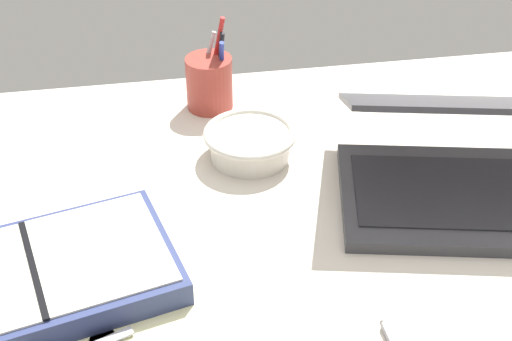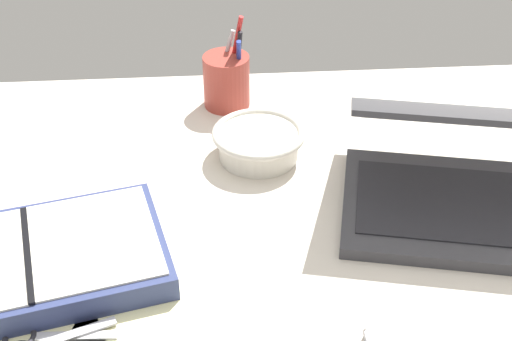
# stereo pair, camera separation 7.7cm
# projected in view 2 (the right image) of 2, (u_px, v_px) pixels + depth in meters

# --- Properties ---
(desk_top) EXTENTS (1.40, 1.00, 0.02)m
(desk_top) POSITION_uv_depth(u_px,v_px,m) (245.00, 259.00, 0.94)
(desk_top) COLOR beige
(desk_top) RESTS_ON ground
(laptop) EXTENTS (0.37, 0.35, 0.18)m
(laptop) POSITION_uv_depth(u_px,v_px,m) (459.00, 176.00, 0.99)
(laptop) COLOR #38383D
(laptop) RESTS_ON desk_top
(bowl) EXTENTS (0.14, 0.14, 0.05)m
(bowl) POSITION_uv_depth(u_px,v_px,m) (259.00, 142.00, 1.10)
(bowl) COLOR silver
(bowl) RESTS_ON desk_top
(pen_cup) EXTENTS (0.08, 0.08, 0.16)m
(pen_cup) POSITION_uv_depth(u_px,v_px,m) (227.00, 80.00, 1.22)
(pen_cup) COLOR #9E382D
(pen_cup) RESTS_ON desk_top
(planner) EXTENTS (0.37, 0.28, 0.04)m
(planner) POSITION_uv_depth(u_px,v_px,m) (30.00, 264.00, 0.89)
(planner) COLOR navy
(planner) RESTS_ON desk_top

